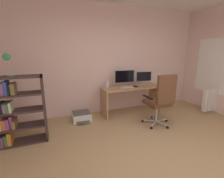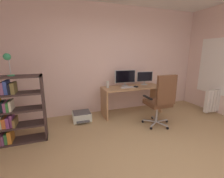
{
  "view_description": "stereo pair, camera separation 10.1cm",
  "coord_description": "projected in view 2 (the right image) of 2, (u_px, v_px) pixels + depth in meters",
  "views": [
    {
      "loc": [
        -1.37,
        -1.55,
        1.6
      ],
      "look_at": [
        -0.12,
        1.67,
        0.79
      ],
      "focal_mm": 24.86,
      "sensor_mm": 36.0,
      "label": 1
    },
    {
      "loc": [
        -1.28,
        -1.58,
        1.6
      ],
      "look_at": [
        -0.12,
        1.67,
        0.79
      ],
      "focal_mm": 24.86,
      "sensor_mm": 36.0,
      "label": 2
    }
  ],
  "objects": [
    {
      "name": "monitor_secondary",
      "position": [
        145.0,
        77.0,
        4.27
      ],
      "size": [
        0.46,
        0.18,
        0.36
      ],
      "color": "#B2B5B7",
      "rests_on": "desk"
    },
    {
      "name": "wall_back",
      "position": [
        107.0,
        60.0,
        4.14
      ],
      "size": [
        5.5,
        0.1,
        2.79
      ],
      "primitive_type": "cube",
      "color": "beige",
      "rests_on": "ground"
    },
    {
      "name": "office_chair",
      "position": [
        161.0,
        99.0,
        3.3
      ],
      "size": [
        0.61,
        0.63,
        1.17
      ],
      "color": "#B7BABC",
      "rests_on": "ground"
    },
    {
      "name": "bookshelf",
      "position": [
        13.0,
        110.0,
        2.71
      ],
      "size": [
        0.83,
        0.3,
        1.22
      ],
      "color": "#3D2D2C",
      "rests_on": "ground"
    },
    {
      "name": "desk",
      "position": [
        132.0,
        94.0,
        4.09
      ],
      "size": [
        1.57,
        0.58,
        0.73
      ],
      "color": "tan",
      "rests_on": "ground"
    },
    {
      "name": "printer",
      "position": [
        82.0,
        116.0,
        3.73
      ],
      "size": [
        0.43,
        0.45,
        0.22
      ],
      "color": "silver",
      "rests_on": "ground"
    },
    {
      "name": "window_frame",
      "position": [
        223.0,
        67.0,
        3.95
      ],
      "size": [
        0.02,
        1.37,
        1.46
      ],
      "primitive_type": "cube",
      "color": "white"
    },
    {
      "name": "keyboard",
      "position": [
        127.0,
        87.0,
        3.92
      ],
      "size": [
        0.34,
        0.14,
        0.02
      ],
      "primitive_type": "cube",
      "rotation": [
        0.0,
        0.0,
        0.02
      ],
      "color": "silver",
      "rests_on": "desk"
    },
    {
      "name": "radiator",
      "position": [
        216.0,
        100.0,
        4.13
      ],
      "size": [
        0.68,
        0.1,
        0.6
      ],
      "color": "white",
      "rests_on": "ground"
    },
    {
      "name": "monitor_main",
      "position": [
        125.0,
        77.0,
        4.07
      ],
      "size": [
        0.57,
        0.18,
        0.43
      ],
      "color": "#B2B5B7",
      "rests_on": "desk"
    },
    {
      "name": "computer_mouse",
      "position": [
        136.0,
        87.0,
        3.98
      ],
      "size": [
        0.09,
        0.11,
        0.03
      ],
      "primitive_type": "cube",
      "rotation": [
        0.0,
        0.0,
        0.3
      ],
      "color": "black",
      "rests_on": "desk"
    },
    {
      "name": "window_pane",
      "position": [
        224.0,
        67.0,
        3.96
      ],
      "size": [
        0.01,
        1.29,
        1.38
      ],
      "primitive_type": "cube",
      "color": "white"
    },
    {
      "name": "desktop_speaker",
      "position": [
        108.0,
        84.0,
        3.9
      ],
      "size": [
        0.07,
        0.07,
        0.17
      ],
      "primitive_type": "cylinder",
      "color": "silver",
      "rests_on": "desk"
    },
    {
      "name": "ground_plane",
      "position": [
        158.0,
        167.0,
        2.23
      ],
      "size": [
        5.5,
        4.76,
        0.02
      ],
      "primitive_type": "cube",
      "color": "tan",
      "rests_on": "ground"
    },
    {
      "name": "desk_lamp",
      "position": [
        7.0,
        59.0,
        2.52
      ],
      "size": [
        0.13,
        0.11,
        0.37
      ],
      "color": "#349964",
      "rests_on": "bookshelf"
    }
  ]
}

